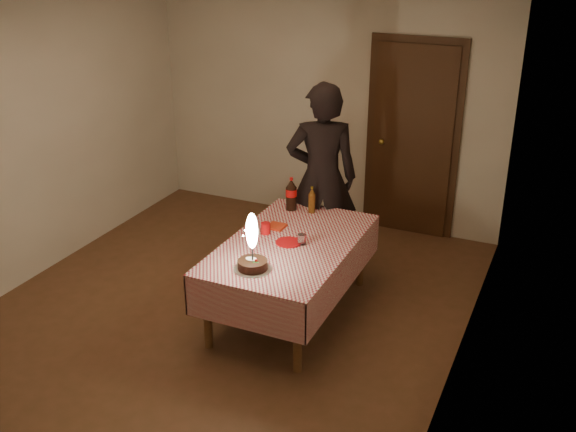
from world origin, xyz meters
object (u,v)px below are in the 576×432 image
object	(u,v)px
clear_cup	(302,239)
amber_bottle_left	(312,200)
red_plate	(288,242)
birthday_cake	(252,253)
red_cup	(266,228)
cola_bottle	(291,194)
photographer	(322,178)
dining_table	(290,252)

from	to	relation	value
clear_cup	amber_bottle_left	bearing A→B (deg)	105.59
red_plate	clear_cup	bearing A→B (deg)	9.36
birthday_cake	red_plate	world-z (taller)	birthday_cake
red_plate	amber_bottle_left	xyz separation A→B (m)	(-0.07, 0.68, 0.11)
red_cup	cola_bottle	distance (m)	0.59
red_plate	clear_cup	xyz separation A→B (m)	(0.11, 0.02, 0.04)
cola_bottle	photographer	size ratio (longest dim) A/B	0.17
dining_table	red_plate	bearing A→B (deg)	-144.23
red_plate	cola_bottle	distance (m)	0.73
dining_table	red_cup	xyz separation A→B (m)	(-0.27, 0.08, 0.14)
photographer	red_plate	bearing A→B (deg)	-84.90
red_plate	clear_cup	world-z (taller)	clear_cup
clear_cup	cola_bottle	distance (m)	0.76
birthday_cake	cola_bottle	size ratio (longest dim) A/B	1.48
red_plate	red_cup	size ratio (longest dim) A/B	2.20
red_cup	amber_bottle_left	size ratio (longest dim) A/B	0.39
red_plate	photographer	distance (m)	0.99
birthday_cake	cola_bottle	world-z (taller)	birthday_cake
red_cup	cola_bottle	bearing A→B (deg)	91.61
cola_bottle	photographer	xyz separation A→B (m)	(0.19, 0.29, 0.09)
dining_table	amber_bottle_left	size ratio (longest dim) A/B	6.75
red_plate	red_cup	bearing A→B (deg)	161.24
birthday_cake	clear_cup	distance (m)	0.60
dining_table	red_cup	distance (m)	0.31
red_plate	birthday_cake	bearing A→B (deg)	-96.14
red_cup	birthday_cake	bearing A→B (deg)	-72.66
birthday_cake	amber_bottle_left	xyz separation A→B (m)	(-0.01, 1.22, -0.02)
red_cup	cola_bottle	xyz separation A→B (m)	(-0.02, 0.58, 0.10)
cola_bottle	red_plate	bearing A→B (deg)	-67.83
dining_table	red_plate	distance (m)	0.10
dining_table	clear_cup	xyz separation A→B (m)	(0.10, 0.01, 0.14)
cola_bottle	clear_cup	bearing A→B (deg)	-59.19
red_cup	clear_cup	xyz separation A→B (m)	(0.37, -0.07, -0.01)
dining_table	amber_bottle_left	distance (m)	0.71
dining_table	clear_cup	bearing A→B (deg)	4.95
cola_bottle	amber_bottle_left	bearing A→B (deg)	4.35
amber_bottle_left	photographer	bearing A→B (deg)	93.15
birthday_cake	red_plate	distance (m)	0.56
clear_cup	red_plate	bearing A→B (deg)	-170.64
birthday_cake	red_plate	xyz separation A→B (m)	(0.06, 0.54, -0.14)
clear_cup	amber_bottle_left	size ratio (longest dim) A/B	0.35
birthday_cake	photographer	bearing A→B (deg)	91.04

